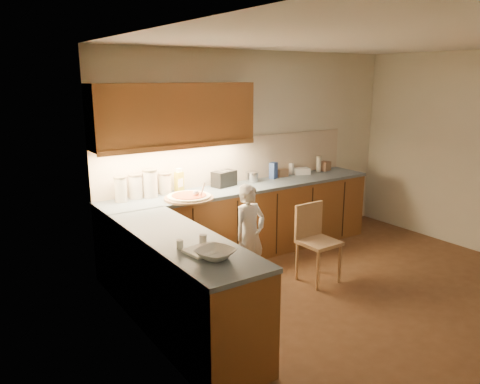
{
  "coord_description": "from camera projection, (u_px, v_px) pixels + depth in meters",
  "views": [
    {
      "loc": [
        -3.66,
        -3.05,
        2.27
      ],
      "look_at": [
        -0.8,
        1.2,
        1.0
      ],
      "focal_mm": 35.0,
      "sensor_mm": 36.0,
      "label": 1
    }
  ],
  "objects": [
    {
      "name": "room",
      "position": [
        376.0,
        139.0,
        4.59
      ],
      "size": [
        4.54,
        4.5,
        2.62
      ],
      "color": "#52321C",
      "rests_on": "ground"
    },
    {
      "name": "card_box_a",
      "position": [
        282.0,
        173.0,
        6.48
      ],
      "size": [
        0.15,
        0.11,
        0.11
      ],
      "primitive_type": "cube",
      "rotation": [
        0.0,
        0.0,
        -0.02
      ],
      "color": "#9A7352",
      "rests_on": "l_counter"
    },
    {
      "name": "wooden_chair",
      "position": [
        315.0,
        237.0,
        5.27
      ],
      "size": [
        0.4,
        0.4,
        0.88
      ],
      "rotation": [
        0.0,
        0.0,
        0.02
      ],
      "color": "tan",
      "rests_on": "ground"
    },
    {
      "name": "dough_cloth",
      "position": [
        205.0,
        250.0,
        3.71
      ],
      "size": [
        0.32,
        0.27,
        0.02
      ],
      "primitive_type": "cube",
      "rotation": [
        0.0,
        0.0,
        0.13
      ],
      "color": "white",
      "rests_on": "l_counter"
    },
    {
      "name": "l_counter",
      "position": [
        229.0,
        238.0,
        5.38
      ],
      "size": [
        3.77,
        2.62,
        0.92
      ],
      "color": "brown",
      "rests_on": "ground"
    },
    {
      "name": "mixing_bowl",
      "position": [
        215.0,
        254.0,
        3.56
      ],
      "size": [
        0.36,
        0.36,
        0.07
      ],
      "primitive_type": "imported",
      "rotation": [
        0.0,
        0.0,
        0.3
      ],
      "color": "white",
      "rests_on": "l_counter"
    },
    {
      "name": "pizza_on_board",
      "position": [
        189.0,
        197.0,
        5.28
      ],
      "size": [
        0.56,
        0.56,
        0.23
      ],
      "rotation": [
        0.0,
        0.0,
        0.39
      ],
      "color": "#A27851",
      "rests_on": "l_counter"
    },
    {
      "name": "flat_pack",
      "position": [
        301.0,
        171.0,
        6.63
      ],
      "size": [
        0.25,
        0.21,
        0.09
      ],
      "primitive_type": "cube",
      "rotation": [
        0.0,
        0.0,
        -0.31
      ],
      "color": "white",
      "rests_on": "l_counter"
    },
    {
      "name": "blue_box",
      "position": [
        273.0,
        170.0,
        6.33
      ],
      "size": [
        0.13,
        0.11,
        0.22
      ],
      "primitive_type": "cube",
      "rotation": [
        0.0,
        0.0,
        0.41
      ],
      "color": "#3653A3",
      "rests_on": "l_counter"
    },
    {
      "name": "spice_jar_b",
      "position": [
        203.0,
        239.0,
        3.86
      ],
      "size": [
        0.07,
        0.07,
        0.08
      ],
      "primitive_type": "cylinder",
      "rotation": [
        0.0,
        0.0,
        -0.09
      ],
      "color": "silver",
      "rests_on": "l_counter"
    },
    {
      "name": "canister_a",
      "position": [
        121.0,
        189.0,
        5.14
      ],
      "size": [
        0.14,
        0.14,
        0.28
      ],
      "rotation": [
        0.0,
        0.0,
        -0.16
      ],
      "color": "beige",
      "rests_on": "l_counter"
    },
    {
      "name": "upper_cabinets",
      "position": [
        175.0,
        114.0,
        5.32
      ],
      "size": [
        1.95,
        0.36,
        0.73
      ],
      "color": "brown",
      "rests_on": "ground"
    },
    {
      "name": "oil_jug",
      "position": [
        179.0,
        181.0,
        5.57
      ],
      "size": [
        0.11,
        0.1,
        0.29
      ],
      "rotation": [
        0.0,
        0.0,
        0.3
      ],
      "color": "gold",
      "rests_on": "l_counter"
    },
    {
      "name": "canister_b",
      "position": [
        136.0,
        186.0,
        5.29
      ],
      "size": [
        0.16,
        0.16,
        0.28
      ],
      "rotation": [
        0.0,
        0.0,
        -0.29
      ],
      "color": "white",
      "rests_on": "l_counter"
    },
    {
      "name": "tall_jar",
      "position": [
        319.0,
        164.0,
        6.76
      ],
      "size": [
        0.07,
        0.07,
        0.23
      ],
      "rotation": [
        0.0,
        0.0,
        -0.26
      ],
      "color": "beige",
      "rests_on": "l_counter"
    },
    {
      "name": "canister_c",
      "position": [
        150.0,
        183.0,
        5.34
      ],
      "size": [
        0.17,
        0.17,
        0.33
      ],
      "rotation": [
        0.0,
        0.0,
        -0.06
      ],
      "color": "silver",
      "rests_on": "l_counter"
    },
    {
      "name": "canister_d",
      "position": [
        165.0,
        183.0,
        5.49
      ],
      "size": [
        0.16,
        0.16,
        0.25
      ],
      "rotation": [
        0.0,
        0.0,
        -0.3
      ],
      "color": "silver",
      "rests_on": "l_counter"
    },
    {
      "name": "white_bottle",
      "position": [
        291.0,
        169.0,
        6.59
      ],
      "size": [
        0.07,
        0.07,
        0.16
      ],
      "primitive_type": "cube",
      "rotation": [
        0.0,
        0.0,
        0.42
      ],
      "color": "white",
      "rests_on": "l_counter"
    },
    {
      "name": "steel_pot",
      "position": [
        252.0,
        177.0,
        6.14
      ],
      "size": [
        0.18,
        0.18,
        0.13
      ],
      "color": "#B9B8BE",
      "rests_on": "l_counter"
    },
    {
      "name": "spice_jar_a",
      "position": [
        180.0,
        244.0,
        3.76
      ],
      "size": [
        0.06,
        0.06,
        0.07
      ],
      "primitive_type": "cylinder",
      "rotation": [
        0.0,
        0.0,
        0.09
      ],
      "color": "white",
      "rests_on": "l_counter"
    },
    {
      "name": "card_box_b",
      "position": [
        324.0,
        166.0,
        6.88
      ],
      "size": [
        0.2,
        0.17,
        0.13
      ],
      "primitive_type": "cube",
      "rotation": [
        0.0,
        0.0,
        0.29
      ],
      "color": "#997052",
      "rests_on": "l_counter"
    },
    {
      "name": "toaster",
      "position": [
        224.0,
        179.0,
        5.89
      ],
      "size": [
        0.34,
        0.24,
        0.2
      ],
      "rotation": [
        0.0,
        0.0,
        0.23
      ],
      "color": "black",
      "rests_on": "l_counter"
    },
    {
      "name": "backsplash",
      "position": [
        233.0,
        160.0,
        6.09
      ],
      "size": [
        3.75,
        0.02,
        0.58
      ],
      "primitive_type": "cube",
      "color": "beige",
      "rests_on": "l_counter"
    },
    {
      "name": "child",
      "position": [
        250.0,
        235.0,
        5.13
      ],
      "size": [
        0.45,
        0.33,
        1.15
      ],
      "primitive_type": "imported",
      "rotation": [
        0.0,
        0.0,
        0.14
      ],
      "color": "silver",
      "rests_on": "ground"
    }
  ]
}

